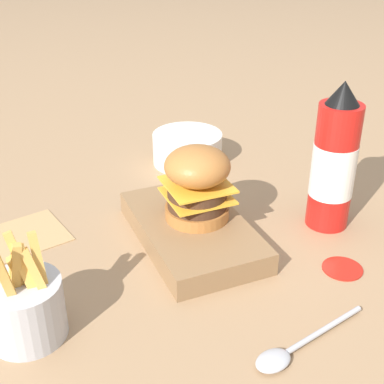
% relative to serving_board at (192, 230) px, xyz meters
% --- Properties ---
extents(ground_plane, '(6.00, 6.00, 0.00)m').
position_rel_serving_board_xyz_m(ground_plane, '(0.06, -0.01, -0.02)').
color(ground_plane, '#9E7A56').
extents(serving_board, '(0.26, 0.15, 0.04)m').
position_rel_serving_board_xyz_m(serving_board, '(0.00, 0.00, 0.00)').
color(serving_board, olive).
rests_on(serving_board, ground_plane).
extents(burger, '(0.10, 0.10, 0.12)m').
position_rel_serving_board_xyz_m(burger, '(0.01, -0.01, 0.08)').
color(burger, '#AD6B33').
rests_on(burger, serving_board).
extents(ketchup_bottle, '(0.07, 0.07, 0.24)m').
position_rel_serving_board_xyz_m(ketchup_bottle, '(-0.04, -0.22, 0.09)').
color(ketchup_bottle, red).
rests_on(ketchup_bottle, ground_plane).
extents(fries_basket, '(0.09, 0.09, 0.14)m').
position_rel_serving_board_xyz_m(fries_basket, '(-0.11, 0.26, 0.03)').
color(fries_basket, '#B7B7BC').
rests_on(fries_basket, ground_plane).
extents(side_bowl, '(0.14, 0.14, 0.06)m').
position_rel_serving_board_xyz_m(side_bowl, '(0.27, -0.10, 0.01)').
color(side_bowl, silver).
rests_on(side_bowl, ground_plane).
extents(spoon, '(0.06, 0.17, 0.01)m').
position_rel_serving_board_xyz_m(spoon, '(-0.27, -0.01, -0.01)').
color(spoon, '#B2B2B7').
rests_on(spoon, ground_plane).
extents(ketchup_puddle, '(0.06, 0.06, 0.00)m').
position_rel_serving_board_xyz_m(ketchup_puddle, '(-0.15, -0.17, -0.02)').
color(ketchup_puddle, '#B21E14').
rests_on(ketchup_puddle, ground_plane).
extents(parchment_square, '(0.13, 0.13, 0.00)m').
position_rel_serving_board_xyz_m(parchment_square, '(0.12, 0.23, -0.02)').
color(parchment_square, tan).
rests_on(parchment_square, ground_plane).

